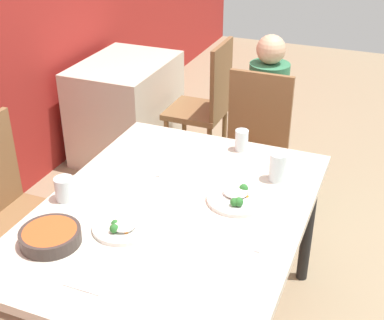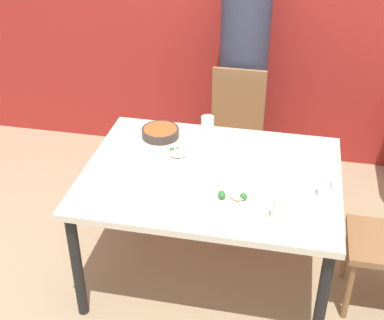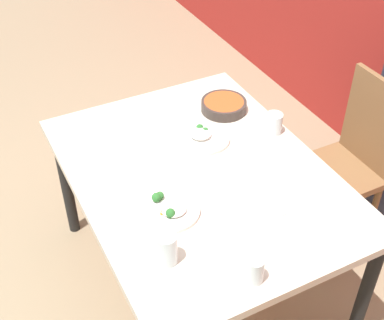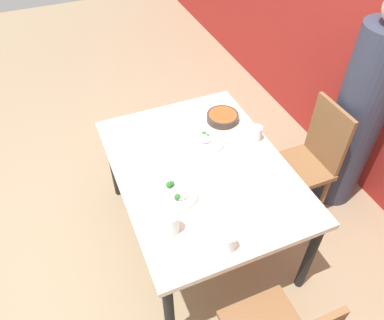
% 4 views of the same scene
% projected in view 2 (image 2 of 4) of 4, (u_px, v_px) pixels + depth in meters
% --- Properties ---
extents(ground_plane, '(10.00, 10.00, 0.00)m').
position_uv_depth(ground_plane, '(209.00, 270.00, 3.37)').
color(ground_plane, '#998466').
extents(dining_table, '(1.42, 1.07, 0.74)m').
position_uv_depth(dining_table, '(211.00, 183.00, 3.02)').
color(dining_table, beige).
rests_on(dining_table, ground_plane).
extents(chair_adult_spot, '(0.40, 0.40, 0.96)m').
position_uv_depth(chair_adult_spot, '(235.00, 134.00, 3.83)').
color(chair_adult_spot, brown).
rests_on(chair_adult_spot, ground_plane).
extents(person_adult, '(0.35, 0.35, 1.69)m').
position_uv_depth(person_adult, '(243.00, 80.00, 3.97)').
color(person_adult, '#33384C').
rests_on(person_adult, ground_plane).
extents(bowl_curry, '(0.23, 0.23, 0.05)m').
position_uv_depth(bowl_curry, '(160.00, 132.00, 3.31)').
color(bowl_curry, '#3D332D').
rests_on(bowl_curry, dining_table).
extents(plate_rice_adult, '(0.24, 0.24, 0.05)m').
position_uv_depth(plate_rice_adult, '(181.00, 155.00, 3.11)').
color(plate_rice_adult, white).
rests_on(plate_rice_adult, dining_table).
extents(plate_rice_child, '(0.26, 0.26, 0.06)m').
position_uv_depth(plate_rice_child, '(234.00, 198.00, 2.75)').
color(plate_rice_child, white).
rests_on(plate_rice_child, dining_table).
extents(glass_water_tall, '(0.07, 0.07, 0.11)m').
position_uv_depth(glass_water_tall, '(325.00, 188.00, 2.76)').
color(glass_water_tall, silver).
rests_on(glass_water_tall, dining_table).
extents(glass_water_short, '(0.08, 0.08, 0.10)m').
position_uv_depth(glass_water_short, '(208.00, 124.00, 3.35)').
color(glass_water_short, silver).
rests_on(glass_water_short, dining_table).
extents(glass_water_center, '(0.08, 0.08, 0.13)m').
position_uv_depth(glass_water_center, '(279.00, 208.00, 2.59)').
color(glass_water_center, silver).
rests_on(glass_water_center, dining_table).
extents(napkin_folded, '(0.14, 0.14, 0.01)m').
position_uv_depth(napkin_folded, '(131.00, 155.00, 3.13)').
color(napkin_folded, white).
rests_on(napkin_folded, dining_table).
extents(fork_steel, '(0.18, 0.05, 0.01)m').
position_uv_depth(fork_steel, '(187.00, 213.00, 2.66)').
color(fork_steel, silver).
rests_on(fork_steel, dining_table).
extents(spoon_steel, '(0.18, 0.03, 0.01)m').
position_uv_depth(spoon_steel, '(269.00, 161.00, 3.07)').
color(spoon_steel, silver).
rests_on(spoon_steel, dining_table).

